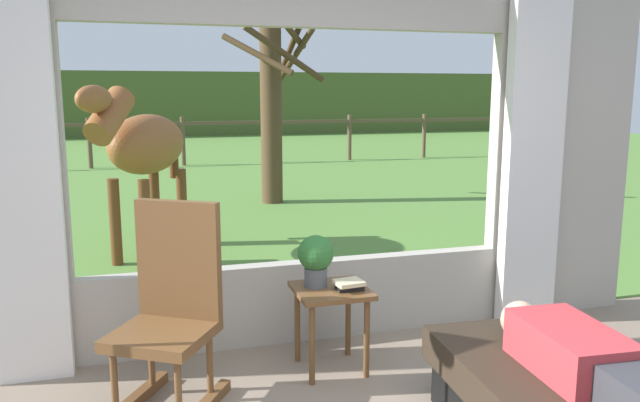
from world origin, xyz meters
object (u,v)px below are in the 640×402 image
Objects in this scene: horse at (143,146)px; side_table at (331,303)px; book_stack at (349,285)px; reclining_person at (600,369)px; rocking_chair at (171,310)px; potted_plant at (316,258)px; pasture_tree at (273,102)px.

side_table is at bearing 137.20° from horse.
book_stack reaches higher than side_table.
reclining_person is 4.80m from horse.
reclining_person is 1.28× the size of rocking_chair.
horse reaches higher than potted_plant.
horse is (-0.06, 3.18, 0.61)m from rocking_chair.
potted_plant is 3.12m from horse.
potted_plant reaches higher than reclining_person.
reclining_person is 4.49× the size of potted_plant.
horse is at bearing -125.01° from pasture_tree.
pasture_tree reaches higher than potted_plant.
side_table is 0.18× the size of pasture_tree.
rocking_chair is 6.28× the size of book_stack.
horse is at bearing 110.05° from book_stack.
horse is at bearing 116.28° from reclining_person.
rocking_chair is at bearing -164.60° from potted_plant.
side_table is at bearing 147.74° from book_stack.
rocking_chair is at bearing -169.25° from side_table.
pasture_tree is at bearing 82.12° from book_stack.
rocking_chair is 0.93m from potted_plant.
potted_plant is (0.88, 0.24, 0.16)m from rocking_chair.
potted_plant is 0.11× the size of pasture_tree.
reclining_person is at bearing -91.02° from pasture_tree.
reclining_person is 1.70m from potted_plant.
book_stack is 3.31m from horse.
horse reaches higher than book_stack.
book_stack is at bearing -97.88° from pasture_tree.
horse is at bearing 108.81° from side_table.
pasture_tree is (0.90, 5.74, 1.11)m from side_table.
potted_plant is 0.26m from book_stack.
pasture_tree is (0.13, 7.15, 1.01)m from reclining_person.
side_table is 0.29m from potted_plant.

